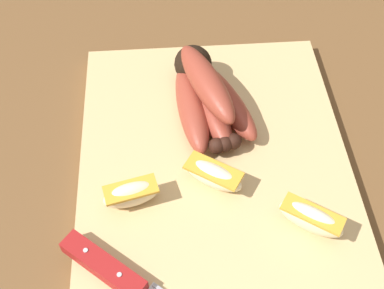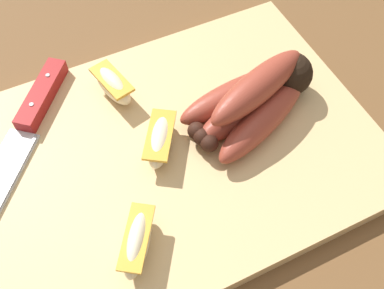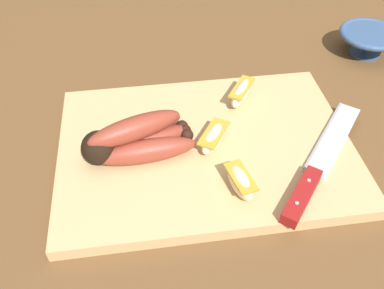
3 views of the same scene
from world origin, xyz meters
name	(u,v)px [view 1 (image 1 of 3)]	position (x,y,z in m)	size (l,w,h in m)	color
ground_plane	(227,191)	(0.00, 0.00, 0.00)	(6.00, 6.00, 0.00)	brown
cutting_board	(216,179)	(0.01, 0.01, 0.01)	(0.45, 0.32, 0.02)	tan
banana_bunch	(206,94)	(0.12, 0.02, 0.05)	(0.17, 0.11, 0.07)	black
apple_wedge_near	(311,219)	(-0.07, -0.08, 0.04)	(0.06, 0.07, 0.04)	beige
apple_wedge_middle	(214,178)	(0.00, 0.02, 0.04)	(0.06, 0.07, 0.03)	beige
apple_wedge_far	(132,194)	(-0.02, 0.11, 0.04)	(0.04, 0.07, 0.03)	beige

